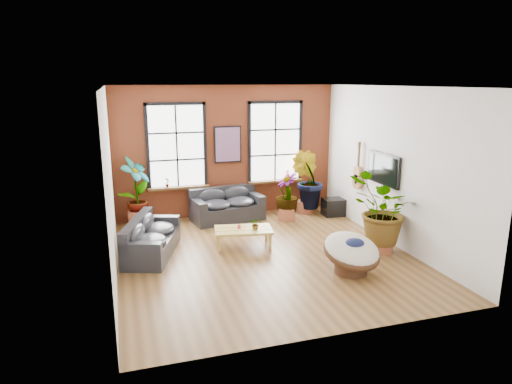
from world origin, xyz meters
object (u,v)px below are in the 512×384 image
coffee_table (243,231)px  papasan_chair (352,252)px  sofa_left (150,239)px  sofa_back (227,206)px

coffee_table → papasan_chair: size_ratio=1.07×
sofa_left → coffee_table: size_ratio=1.56×
sofa_back → coffee_table: (-0.11, -2.06, -0.03)m
coffee_table → papasan_chair: bearing=-41.5°
sofa_back → coffee_table: size_ratio=1.44×
papasan_chair → sofa_back: bearing=100.3°
coffee_table → papasan_chair: 2.57m
coffee_table → sofa_left: bearing=-172.9°
sofa_back → sofa_left: sofa_back is taller
sofa_left → papasan_chair: size_ratio=1.67×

